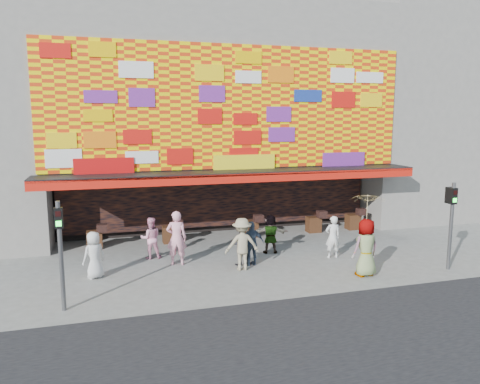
{
  "coord_description": "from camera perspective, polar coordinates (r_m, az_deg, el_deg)",
  "views": [
    {
      "loc": [
        -4.97,
        -14.33,
        5.16
      ],
      "look_at": [
        -0.23,
        2.0,
        2.43
      ],
      "focal_mm": 35.0,
      "sensor_mm": 36.0,
      "label": 1
    }
  ],
  "objects": [
    {
      "name": "signal_right",
      "position": [
        17.33,
        24.4,
        -2.69
      ],
      "size": [
        0.22,
        0.2,
        3.0
      ],
      "color": "#59595B",
      "rests_on": "ground"
    },
    {
      "name": "ped_h",
      "position": [
        17.67,
        11.24,
        -5.39
      ],
      "size": [
        0.6,
        0.42,
        1.58
      ],
      "primitive_type": "imported",
      "rotation": [
        0.0,
        0.0,
        3.06
      ],
      "color": "silver",
      "rests_on": "ground"
    },
    {
      "name": "ground",
      "position": [
        16.02,
        2.82,
        -9.69
      ],
      "size": [
        90.0,
        90.0,
        0.0
      ],
      "primitive_type": "plane",
      "color": "slate",
      "rests_on": "ground"
    },
    {
      "name": "neighbor_right",
      "position": [
        28.68,
        23.0,
        10.09
      ],
      "size": [
        11.0,
        8.0,
        12.0
      ],
      "primitive_type": "cube",
      "color": "gray",
      "rests_on": "ground"
    },
    {
      "name": "ped_a",
      "position": [
        15.89,
        -17.36,
        -7.34
      ],
      "size": [
        0.9,
        0.8,
        1.54
      ],
      "primitive_type": "imported",
      "rotation": [
        0.0,
        0.0,
        3.65
      ],
      "color": "silver",
      "rests_on": "ground"
    },
    {
      "name": "ped_e",
      "position": [
        16.46,
        1.45,
        -6.29
      ],
      "size": [
        0.97,
        0.5,
        1.58
      ],
      "primitive_type": "imported",
      "rotation": [
        0.0,
        0.0,
        3.27
      ],
      "color": "#314056",
      "rests_on": "ground"
    },
    {
      "name": "parasol",
      "position": [
        15.61,
        15.29,
        -2.09
      ],
      "size": [
        1.13,
        1.15,
        1.98
      ],
      "color": "#FFEDA0",
      "rests_on": "ground"
    },
    {
      "name": "ped_b",
      "position": [
        16.62,
        -7.74,
        -5.58
      ],
      "size": [
        0.79,
        0.61,
        1.94
      ],
      "primitive_type": "imported",
      "rotation": [
        0.0,
        0.0,
        2.92
      ],
      "color": "pink",
      "rests_on": "ground"
    },
    {
      "name": "signal_left",
      "position": [
        13.3,
        -21.07,
        -5.88
      ],
      "size": [
        0.22,
        0.2,
        3.0
      ],
      "color": "#59595B",
      "rests_on": "ground"
    },
    {
      "name": "road_strip",
      "position": [
        10.61,
        15.09,
        -20.27
      ],
      "size": [
        30.0,
        8.0,
        0.02
      ],
      "primitive_type": "cube",
      "color": "black",
      "rests_on": "ground"
    },
    {
      "name": "shop_building",
      "position": [
        23.05,
        -3.79,
        9.28
      ],
      "size": [
        15.2,
        9.4,
        10.0
      ],
      "color": "gray",
      "rests_on": "ground"
    },
    {
      "name": "ped_d",
      "position": [
        15.98,
        0.24,
        -6.36
      ],
      "size": [
        1.2,
        0.74,
        1.79
      ],
      "primitive_type": "imported",
      "rotation": [
        0.0,
        0.0,
        3.08
      ],
      "color": "tan",
      "rests_on": "ground"
    },
    {
      "name": "ped_f",
      "position": [
        17.97,
        3.74,
        -5.11
      ],
      "size": [
        1.46,
        0.74,
        1.51
      ],
      "primitive_type": "imported",
      "rotation": [
        0.0,
        0.0,
        2.92
      ],
      "color": "gray",
      "rests_on": "ground"
    },
    {
      "name": "ped_g",
      "position": [
        15.89,
        15.1,
        -6.56
      ],
      "size": [
        1.0,
        0.72,
        1.91
      ],
      "primitive_type": "imported",
      "rotation": [
        0.0,
        0.0,
        3.27
      ],
      "color": "gray",
      "rests_on": "ground"
    },
    {
      "name": "ped_c",
      "position": [
        16.5,
        0.11,
        -6.37
      ],
      "size": [
        0.74,
        0.58,
        1.51
      ],
      "primitive_type": "imported",
      "rotation": [
        0.0,
        0.0,
        3.15
      ],
      "color": "black",
      "rests_on": "ground"
    },
    {
      "name": "ped_i",
      "position": [
        17.56,
        -10.83,
        -5.53
      ],
      "size": [
        0.76,
        0.6,
        1.54
      ],
      "primitive_type": "imported",
      "rotation": [
        0.0,
        0.0,
        3.13
      ],
      "color": "#F8A0C2",
      "rests_on": "ground"
    }
  ]
}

